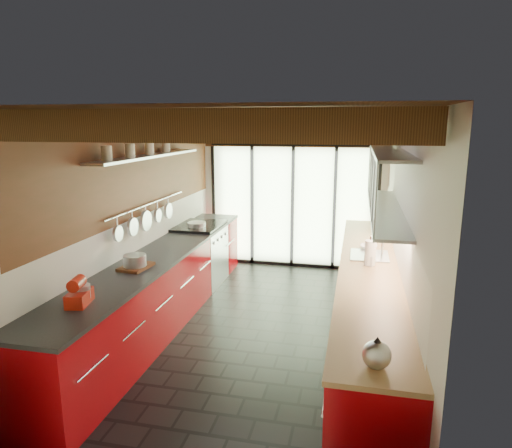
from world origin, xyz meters
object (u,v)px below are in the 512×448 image
at_px(stand_mixer, 80,293).
at_px(soap_bottle, 370,258).
at_px(kettle, 377,353).
at_px(bowl, 369,247).
at_px(paper_towel, 370,253).

distance_m(stand_mixer, soap_bottle, 3.06).
xyz_separation_m(kettle, soap_bottle, (0.00, 2.24, -0.01)).
relative_size(soap_bottle, bowl, 0.81).
xyz_separation_m(stand_mixer, bowl, (2.54, 2.44, -0.08)).
height_order(stand_mixer, kettle, stand_mixer).
relative_size(stand_mixer, paper_towel, 0.92).
height_order(stand_mixer, bowl, stand_mixer).
bearing_deg(stand_mixer, soap_bottle, 33.99).
height_order(stand_mixer, soap_bottle, stand_mixer).
xyz_separation_m(stand_mixer, soap_bottle, (2.54, 1.71, -0.02)).
bearing_deg(bowl, soap_bottle, -90.00).
bearing_deg(paper_towel, kettle, -90.00).
height_order(paper_towel, bowl, paper_towel).
relative_size(stand_mixer, soap_bottle, 1.80).
bearing_deg(bowl, paper_towel, -90.00).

